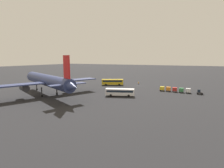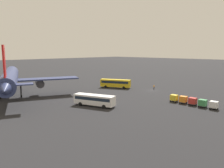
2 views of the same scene
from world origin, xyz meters
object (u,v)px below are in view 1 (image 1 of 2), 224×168
(shuttle_bus_far, at_px, (120,92))
(worker_person, at_px, (138,83))
(cargo_cart_green, at_px, (181,90))
(cargo_cart_white, at_px, (188,90))
(cargo_cart_red, at_px, (175,89))
(cargo_cart_yellow, at_px, (162,88))
(cargo_cart_orange, at_px, (168,89))
(airplane, at_px, (48,81))
(shuttle_bus_near, at_px, (112,82))
(baggage_tug, at_px, (200,92))

(shuttle_bus_far, height_order, worker_person, shuttle_bus_far)
(cargo_cart_green, bearing_deg, worker_person, -29.77)
(worker_person, bearing_deg, cargo_cart_white, 152.93)
(cargo_cart_red, bearing_deg, cargo_cart_yellow, -0.99)
(cargo_cart_white, height_order, cargo_cart_orange, same)
(cargo_cart_red, height_order, cargo_cart_orange, same)
(shuttle_bus_far, relative_size, worker_person, 6.70)
(cargo_cart_red, distance_m, cargo_cart_orange, 2.81)
(cargo_cart_orange, distance_m, cargo_cart_yellow, 2.81)
(cargo_cart_green, xyz_separation_m, cargo_cart_red, (2.81, -0.25, 0.00))
(airplane, distance_m, shuttle_bus_near, 38.08)
(cargo_cart_white, height_order, cargo_cart_yellow, same)
(shuttle_bus_near, xyz_separation_m, worker_person, (-12.60, -8.23, -1.14))
(worker_person, height_order, cargo_cart_yellow, cargo_cart_yellow)
(shuttle_bus_far, distance_m, cargo_cart_red, 26.68)
(cargo_cart_orange, xyz_separation_m, cargo_cart_yellow, (2.81, 0.08, 0.00))
(shuttle_bus_far, bearing_deg, cargo_cart_yellow, -143.61)
(worker_person, distance_m, cargo_cart_orange, 22.99)
(cargo_cart_white, bearing_deg, airplane, 30.62)
(cargo_cart_red, relative_size, cargo_cart_orange, 1.00)
(baggage_tug, relative_size, cargo_cart_green, 1.20)
(shuttle_bus_near, relative_size, cargo_cart_green, 5.72)
(shuttle_bus_near, relative_size, cargo_cart_red, 5.72)
(cargo_cart_white, bearing_deg, worker_person, -27.07)
(cargo_cart_green, distance_m, cargo_cart_yellow, 8.42)
(shuttle_bus_near, bearing_deg, worker_person, -172.86)
(airplane, height_order, shuttle_bus_near, airplane)
(cargo_cart_yellow, bearing_deg, cargo_cart_red, 179.01)
(shuttle_bus_far, bearing_deg, worker_person, -104.68)
(cargo_cart_white, relative_size, cargo_cart_yellow, 1.00)
(shuttle_bus_near, height_order, cargo_cart_green, shuttle_bus_near)
(shuttle_bus_near, bearing_deg, airplane, 45.99)
(shuttle_bus_far, distance_m, baggage_tug, 33.99)
(cargo_cart_yellow, bearing_deg, cargo_cart_white, 178.43)
(cargo_cart_yellow, bearing_deg, cargo_cart_green, 177.61)
(shuttle_bus_near, xyz_separation_m, cargo_cart_green, (-36.86, 5.65, -0.82))
(airplane, bearing_deg, cargo_cart_yellow, -119.40)
(airplane, xyz_separation_m, shuttle_bus_near, (-11.71, -36.01, -4.03))
(cargo_cart_white, relative_size, cargo_cart_green, 1.00)
(airplane, bearing_deg, cargo_cart_orange, -121.18)
(baggage_tug, relative_size, cargo_cart_yellow, 1.20)
(airplane, height_order, cargo_cart_yellow, airplane)
(shuttle_bus_near, xyz_separation_m, cargo_cart_orange, (-31.25, 5.22, -0.82))
(baggage_tug, height_order, cargo_cart_green, baggage_tug)
(baggage_tug, bearing_deg, airplane, 32.66)
(shuttle_bus_far, relative_size, cargo_cart_white, 5.62)
(shuttle_bus_near, xyz_separation_m, baggage_tug, (-44.17, 6.29, -1.07))
(worker_person, xyz_separation_m, cargo_cart_orange, (-18.65, 13.44, 0.32))
(airplane, xyz_separation_m, baggage_tug, (-55.87, -29.72, -5.10))
(cargo_cart_green, relative_size, cargo_cart_red, 1.00)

